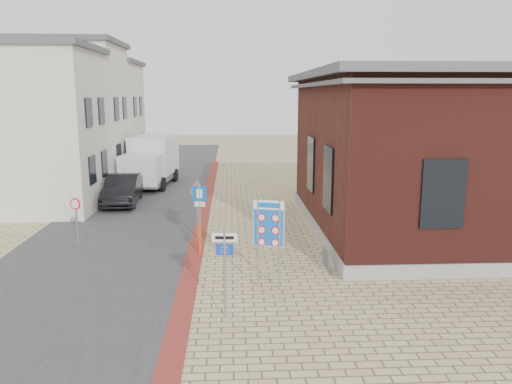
{
  "coord_description": "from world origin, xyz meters",
  "views": [
    {
      "loc": [
        -0.61,
        -13.97,
        5.86
      ],
      "look_at": [
        0.33,
        4.65,
        2.2
      ],
      "focal_mm": 35.0,
      "sensor_mm": 36.0,
      "label": 1
    }
  ],
  "objects_px": {
    "sedan": "(123,189)",
    "essen_sign": "(225,258)",
    "parking_sign": "(200,205)",
    "box_truck": "(151,161)",
    "bollard": "(200,240)",
    "border_sign": "(269,226)"
  },
  "relations": [
    {
      "from": "border_sign",
      "to": "sedan",
      "type": "bearing_deg",
      "value": 134.46
    },
    {
      "from": "border_sign",
      "to": "bollard",
      "type": "bearing_deg",
      "value": 138.86
    },
    {
      "from": "sedan",
      "to": "bollard",
      "type": "relative_size",
      "value": 4.36
    },
    {
      "from": "essen_sign",
      "to": "border_sign",
      "type": "bearing_deg",
      "value": 60.05
    },
    {
      "from": "box_truck",
      "to": "bollard",
      "type": "xyz_separation_m",
      "value": [
        3.99,
        -14.46,
        -1.09
      ]
    },
    {
      "from": "essen_sign",
      "to": "bollard",
      "type": "height_order",
      "value": "essen_sign"
    },
    {
      "from": "sedan",
      "to": "box_truck",
      "type": "bearing_deg",
      "value": 79.31
    },
    {
      "from": "essen_sign",
      "to": "parking_sign",
      "type": "relative_size",
      "value": 0.97
    },
    {
      "from": "parking_sign",
      "to": "border_sign",
      "type": "bearing_deg",
      "value": -47.49
    },
    {
      "from": "essen_sign",
      "to": "sedan",
      "type": "bearing_deg",
      "value": 114.92
    },
    {
      "from": "border_sign",
      "to": "bollard",
      "type": "relative_size",
      "value": 2.51
    },
    {
      "from": "essen_sign",
      "to": "bollard",
      "type": "distance_m",
      "value": 5.62
    },
    {
      "from": "box_truck",
      "to": "parking_sign",
      "type": "xyz_separation_m",
      "value": [
        3.98,
        -13.88,
        0.1
      ]
    },
    {
      "from": "sedan",
      "to": "border_sign",
      "type": "height_order",
      "value": "border_sign"
    },
    {
      "from": "box_truck",
      "to": "border_sign",
      "type": "distance_m",
      "value": 18.97
    },
    {
      "from": "sedan",
      "to": "border_sign",
      "type": "distance_m",
      "value": 14.31
    },
    {
      "from": "sedan",
      "to": "essen_sign",
      "type": "xyz_separation_m",
      "value": [
        5.7,
        -14.41,
        0.86
      ]
    },
    {
      "from": "sedan",
      "to": "bollard",
      "type": "height_order",
      "value": "sedan"
    },
    {
      "from": "box_truck",
      "to": "border_sign",
      "type": "bearing_deg",
      "value": -64.52
    },
    {
      "from": "box_truck",
      "to": "bollard",
      "type": "height_order",
      "value": "box_truck"
    },
    {
      "from": "box_truck",
      "to": "bollard",
      "type": "distance_m",
      "value": 15.04
    },
    {
      "from": "sedan",
      "to": "parking_sign",
      "type": "relative_size",
      "value": 1.88
    }
  ]
}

